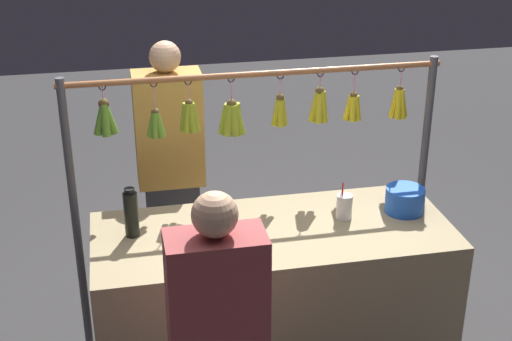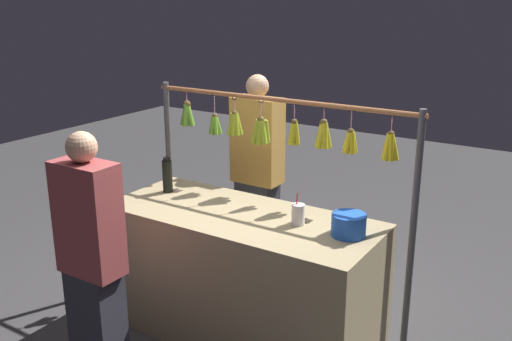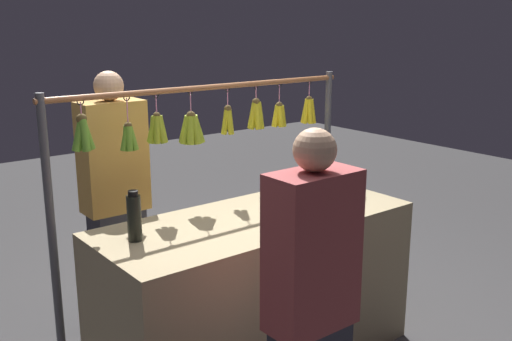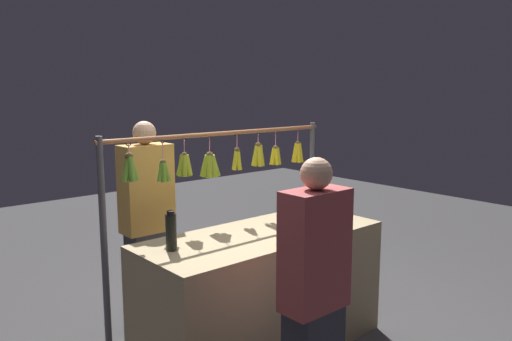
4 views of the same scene
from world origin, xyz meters
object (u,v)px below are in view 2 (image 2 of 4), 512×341
Objects in this scene: water_bottle at (167,175)px; customer_person at (93,267)px; vendor_person at (257,178)px; blue_bucket at (349,225)px; drink_cup at (298,214)px.

water_bottle is 1.03m from customer_person.
vendor_person is (-0.26, -0.77, -0.18)m from water_bottle.
vendor_person is at bearing -89.60° from customer_person.
vendor_person reaches higher than customer_person.
water_bottle is at bearing -1.18° from blue_bucket.
drink_cup is 1.23m from customer_person.
customer_person is (1.12, 0.93, -0.18)m from blue_bucket.
blue_bucket is at bearing -178.87° from drink_cup.
customer_person reaches higher than water_bottle.
vendor_person is 1.74m from customer_person.
drink_cup is at bearing 1.13° from blue_bucket.
drink_cup reaches higher than blue_bucket.
customer_person is at bearing 105.82° from water_bottle.
blue_bucket is 0.13× the size of customer_person.
vendor_person reaches higher than blue_bucket.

